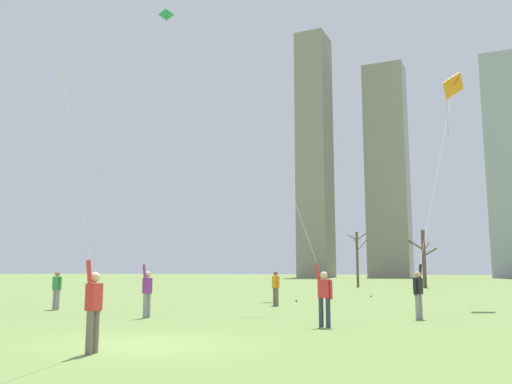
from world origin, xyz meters
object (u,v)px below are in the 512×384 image
(kite_flyer_foreground_right_white, at_px, (268,136))
(distant_kite_low_near_trees_green, at_px, (182,49))
(bare_tree_right_of_center, at_px, (423,256))
(bystander_watching_nearby, at_px, (276,286))
(bystander_far_off_by_trees, at_px, (57,288))
(kite_flyer_midfield_center_red, at_px, (102,187))
(kite_flyer_far_back_orange, at_px, (429,226))
(bare_tree_far_right_edge, at_px, (357,257))
(kite_flyer_midfield_left_blue, at_px, (64,96))

(kite_flyer_foreground_right_white, bearing_deg, distant_kite_low_near_trees_green, 136.50)
(distant_kite_low_near_trees_green, bearing_deg, bare_tree_right_of_center, 74.90)
(bystander_watching_nearby, bearing_deg, distant_kite_low_near_trees_green, -174.71)
(bystander_far_off_by_trees, bearing_deg, kite_flyer_midfield_center_red, -33.61)
(bystander_far_off_by_trees, height_order, bare_tree_right_of_center, bare_tree_right_of_center)
(kite_flyer_far_back_orange, xyz_separation_m, distant_kite_low_near_trees_green, (-12.55, 1.94, 10.16))
(kite_flyer_far_back_orange, distance_m, bystander_watching_nearby, 8.10)
(distant_kite_low_near_trees_green, height_order, bare_tree_far_right_edge, distant_kite_low_near_trees_green)
(bystander_watching_nearby, relative_size, bare_tree_far_right_edge, 0.29)
(kite_flyer_foreground_right_white, height_order, bystander_watching_nearby, kite_flyer_foreground_right_white)
(kite_flyer_midfield_center_red, distance_m, bystander_watching_nearby, 10.53)
(distant_kite_low_near_trees_green, bearing_deg, kite_flyer_midfield_left_blue, -63.71)
(bystander_watching_nearby, bearing_deg, kite_flyer_foreground_right_white, -69.01)
(bystander_watching_nearby, distance_m, bare_tree_far_right_edge, 30.18)
(kite_flyer_midfield_center_red, relative_size, distant_kite_low_near_trees_green, 1.28)
(bare_tree_right_of_center, bearing_deg, kite_flyer_foreground_right_white, -89.72)
(kite_flyer_midfield_center_red, xyz_separation_m, bystander_watching_nearby, (2.34, 9.65, -3.51))
(kite_flyer_foreground_right_white, height_order, bare_tree_right_of_center, kite_flyer_foreground_right_white)
(kite_flyer_midfield_left_blue, bearing_deg, kite_flyer_foreground_right_white, 87.02)
(kite_flyer_midfield_left_blue, relative_size, bystander_far_off_by_trees, 11.09)
(kite_flyer_midfield_center_red, height_order, bare_tree_right_of_center, kite_flyer_midfield_center_red)
(kite_flyer_midfield_center_red, bearing_deg, kite_flyer_far_back_orange, 36.74)
(kite_flyer_far_back_orange, relative_size, bare_tree_right_of_center, 2.08)
(bystander_far_off_by_trees, relative_size, distant_kite_low_near_trees_green, 0.10)
(bystander_watching_nearby, xyz_separation_m, bystander_far_off_by_trees, (-7.50, -6.22, 0.00))
(kite_flyer_far_back_orange, height_order, bare_tree_right_of_center, kite_flyer_far_back_orange)
(kite_flyer_midfield_left_blue, height_order, distant_kite_low_near_trees_green, kite_flyer_midfield_left_blue)
(bystander_watching_nearby, bearing_deg, kite_flyer_midfield_center_red, -103.65)
(kite_flyer_midfield_center_red, height_order, kite_flyer_foreground_right_white, kite_flyer_foreground_right_white)
(bystander_far_off_by_trees, bearing_deg, bare_tree_far_right_edge, 83.37)
(kite_flyer_midfield_center_red, xyz_separation_m, bystander_far_off_by_trees, (-5.16, 3.43, -3.51))
(bare_tree_far_right_edge, bearing_deg, kite_flyer_midfield_center_red, -88.61)
(kite_flyer_midfield_center_red, bearing_deg, kite_flyer_foreground_right_white, 11.29)
(bystander_watching_nearby, bearing_deg, kite_flyer_midfield_left_blue, -80.38)
(bare_tree_right_of_center, bearing_deg, distant_kite_low_near_trees_green, -105.10)
(bystander_watching_nearby, xyz_separation_m, bare_tree_far_right_edge, (-3.30, 29.92, 2.09))
(kite_flyer_midfield_center_red, relative_size, kite_flyer_foreground_right_white, 0.95)
(kite_flyer_midfield_left_blue, relative_size, kite_flyer_midfield_center_red, 0.89)
(kite_flyer_midfield_left_blue, height_order, kite_flyer_foreground_right_white, kite_flyer_foreground_right_white)
(kite_flyer_far_back_orange, bearing_deg, bystander_far_off_by_trees, -165.64)
(bystander_far_off_by_trees, bearing_deg, kite_flyer_midfield_left_blue, -45.56)
(kite_flyer_foreground_right_white, xyz_separation_m, distant_kite_low_near_trees_green, (-8.48, 8.05, 7.62))
(kite_flyer_midfield_center_red, xyz_separation_m, kite_flyer_foreground_right_white, (5.62, 1.12, 1.44))
(distant_kite_low_near_trees_green, bearing_deg, bystander_far_off_by_trees, -111.84)
(kite_flyer_midfield_center_red, distance_m, kite_flyer_foreground_right_white, 5.91)
(bystander_watching_nearby, bearing_deg, bystander_far_off_by_trees, -140.35)
(kite_flyer_far_back_orange, xyz_separation_m, bystander_far_off_by_trees, (-14.85, -3.80, -2.41))
(kite_flyer_midfield_center_red, distance_m, distant_kite_low_near_trees_green, 13.20)
(kite_flyer_foreground_right_white, xyz_separation_m, bare_tree_right_of_center, (-0.19, 38.75, -2.86))
(bystander_far_off_by_trees, distance_m, bare_tree_far_right_edge, 36.44)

